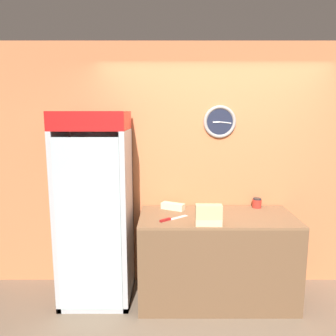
% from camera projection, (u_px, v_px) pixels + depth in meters
% --- Properties ---
extents(wall_back, '(5.20, 0.09, 2.70)m').
position_uv_depth(wall_back, '(213.00, 167.00, 3.68)').
color(wall_back, '#D17547').
rests_on(wall_back, ground_plane).
extents(prep_counter, '(1.59, 0.72, 0.92)m').
position_uv_depth(prep_counter, '(216.00, 258.00, 3.42)').
color(prep_counter, brown).
rests_on(prep_counter, ground_plane).
extents(beverage_cooler, '(0.71, 0.65, 1.97)m').
position_uv_depth(beverage_cooler, '(96.00, 199.00, 3.40)').
color(beverage_cooler, '#B2B7BC').
rests_on(beverage_cooler, ground_plane).
extents(sandwich_stack_bottom, '(0.25, 0.10, 0.07)m').
position_uv_depth(sandwich_stack_bottom, '(209.00, 222.00, 3.06)').
color(sandwich_stack_bottom, beige).
rests_on(sandwich_stack_bottom, prep_counter).
extents(sandwich_stack_middle, '(0.25, 0.10, 0.07)m').
position_uv_depth(sandwich_stack_middle, '(209.00, 215.00, 3.05)').
color(sandwich_stack_middle, tan).
rests_on(sandwich_stack_middle, sandwich_stack_bottom).
extents(sandwich_stack_top, '(0.25, 0.10, 0.07)m').
position_uv_depth(sandwich_stack_top, '(209.00, 208.00, 3.04)').
color(sandwich_stack_top, tan).
rests_on(sandwich_stack_top, sandwich_stack_middle).
extents(sandwich_flat_left, '(0.27, 0.19, 0.07)m').
position_uv_depth(sandwich_flat_left, '(173.00, 206.00, 3.56)').
color(sandwich_flat_left, beige).
rests_on(sandwich_flat_left, prep_counter).
extents(chefs_knife, '(0.29, 0.24, 0.02)m').
position_uv_depth(chefs_knife, '(170.00, 219.00, 3.22)').
color(chefs_knife, silver).
rests_on(chefs_knife, prep_counter).
extents(condiment_jar, '(0.10, 0.10, 0.11)m').
position_uv_depth(condiment_jar, '(257.00, 203.00, 3.62)').
color(condiment_jar, '#B72D23').
rests_on(condiment_jar, prep_counter).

